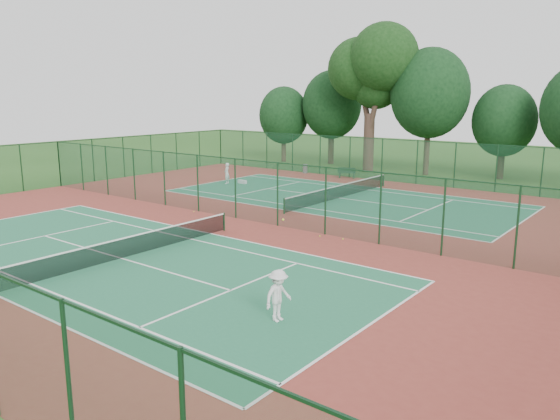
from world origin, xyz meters
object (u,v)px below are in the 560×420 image
object	(u,v)px
player_near	(278,295)
bench	(347,173)
big_tree	(373,68)
trash_bin	(305,169)
kit_bag	(242,182)
player_far	(227,173)

from	to	relation	value
player_near	bench	size ratio (longest dim) A/B	1.06
big_tree	bench	bearing A→B (deg)	-83.85
trash_bin	kit_bag	distance (m)	8.01
player_near	kit_bag	xyz separation A→B (m)	(-19.03, 19.70, -0.71)
player_far	bench	distance (m)	10.40
kit_bag	big_tree	world-z (taller)	big_tree
trash_bin	big_tree	xyz separation A→B (m)	(4.06, 4.68, 8.98)
player_far	kit_bag	xyz separation A→B (m)	(0.91, 0.82, -0.70)
big_tree	player_near	bearing A→B (deg)	-65.99
bench	kit_bag	world-z (taller)	bench
player_far	trash_bin	size ratio (longest dim) A/B	2.08
player_near	bench	bearing A→B (deg)	31.78
trash_bin	player_far	bearing A→B (deg)	-99.47
bench	kit_bag	size ratio (longest dim) A/B	2.08
player_far	big_tree	xyz separation A→B (m)	(5.53, 13.48, 8.53)
trash_bin	big_tree	size ratio (longest dim) A/B	0.06
player_near	player_far	world-z (taller)	player_near
player_near	player_far	bearing A→B (deg)	51.42
player_near	bench	xyz separation A→B (m)	(-13.87, 27.32, -0.36)
bench	player_far	bearing A→B (deg)	-147.99
player_far	trash_bin	world-z (taller)	player_far
trash_bin	bench	world-z (taller)	bench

